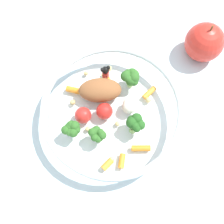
% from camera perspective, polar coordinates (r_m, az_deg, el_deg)
% --- Properties ---
extents(ground_plane, '(2.40, 2.40, 0.00)m').
position_cam_1_polar(ground_plane, '(0.56, 1.62, -1.25)').
color(ground_plane, silver).
extents(food_container, '(0.26, 0.26, 0.06)m').
position_cam_1_polar(food_container, '(0.53, -0.18, 0.48)').
color(food_container, white).
rests_on(food_container, ground_plane).
extents(loose_apple, '(0.08, 0.08, 0.09)m').
position_cam_1_polar(loose_apple, '(0.62, 18.05, 13.17)').
color(loose_apple, red).
rests_on(loose_apple, ground_plane).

